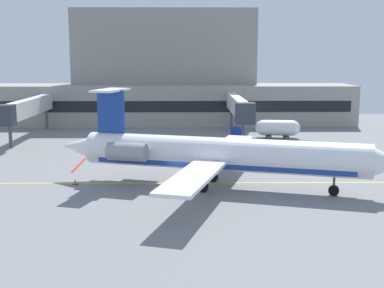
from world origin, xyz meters
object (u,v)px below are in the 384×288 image
at_px(regional_jet, 217,154).
at_px(fuel_tank, 278,128).
at_px(belt_loader, 308,149).
at_px(pushback_tractor, 242,148).
at_px(baggage_tug, 236,134).

distance_m(regional_jet, fuel_tank, 30.41).
relative_size(regional_jet, belt_loader, 8.34).
bearing_deg(pushback_tractor, regional_jet, -104.54).
bearing_deg(fuel_tank, regional_jet, -110.37).
bearing_deg(baggage_tug, pushback_tractor, -92.03).
height_order(belt_loader, fuel_tank, fuel_tank).
bearing_deg(baggage_tug, fuel_tank, 21.19).
xyz_separation_m(regional_jet, fuel_tank, (10.57, 28.47, -1.61)).
xyz_separation_m(baggage_tug, pushback_tractor, (-0.39, -10.95, 0.02)).
xyz_separation_m(regional_jet, belt_loader, (11.72, 14.40, -2.19)).
bearing_deg(regional_jet, pushback_tractor, 75.46).
bearing_deg(fuel_tank, belt_loader, -85.34).
relative_size(pushback_tractor, fuel_tank, 0.50).
bearing_deg(baggage_tug, regional_jet, -99.38).
bearing_deg(fuel_tank, baggage_tug, -158.81).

